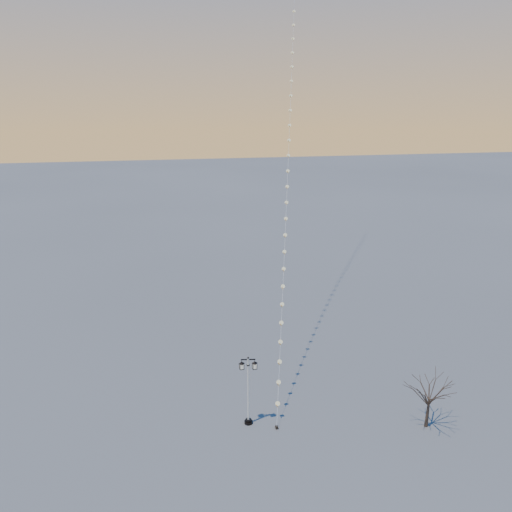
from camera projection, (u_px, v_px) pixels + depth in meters
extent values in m
plane|color=#575858|center=(297.00, 447.00, 27.47)|extent=(300.00, 300.00, 0.00)
cylinder|color=black|center=(248.00, 422.00, 29.52)|extent=(0.51, 0.51, 0.15)
cylinder|color=black|center=(248.00, 420.00, 29.48)|extent=(0.36, 0.36, 0.13)
cylinder|color=white|center=(248.00, 389.00, 28.81)|extent=(0.12, 0.12, 4.28)
cylinder|color=black|center=(248.00, 365.00, 28.31)|extent=(0.18, 0.18, 0.05)
cube|color=black|center=(248.00, 360.00, 28.20)|extent=(0.86, 0.19, 0.05)
sphere|color=black|center=(248.00, 358.00, 28.16)|extent=(0.13, 0.13, 0.13)
pyramid|color=black|center=(242.00, 362.00, 28.22)|extent=(0.40, 0.40, 0.13)
cube|color=beige|center=(242.00, 366.00, 28.31)|extent=(0.24, 0.24, 0.31)
cube|color=black|center=(242.00, 369.00, 28.36)|extent=(0.27, 0.27, 0.04)
pyramid|color=black|center=(255.00, 361.00, 28.25)|extent=(0.40, 0.40, 0.13)
cube|color=beige|center=(255.00, 366.00, 28.34)|extent=(0.24, 0.24, 0.31)
cube|color=black|center=(255.00, 368.00, 28.39)|extent=(0.27, 0.27, 0.04)
cone|color=#35271D|center=(428.00, 413.00, 28.97)|extent=(0.23, 0.23, 1.93)
cylinder|color=black|center=(277.00, 427.00, 29.02)|extent=(0.19, 0.19, 0.19)
cylinder|color=black|center=(277.00, 427.00, 29.01)|extent=(0.03, 0.03, 0.24)
cone|color=orange|center=(291.00, 84.00, 40.51)|extent=(0.08, 0.08, 0.26)
cylinder|color=white|center=(277.00, 421.00, 28.87)|extent=(0.02, 0.02, 0.75)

